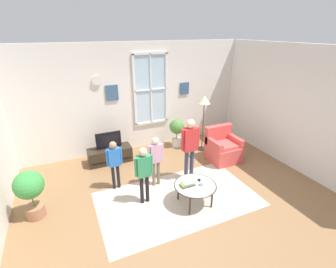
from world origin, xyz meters
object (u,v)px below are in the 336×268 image
at_px(remote_near_books, 201,181).
at_px(potted_plant_corner, 30,189).
at_px(person_red_shirt, 190,143).
at_px(person_blue_shirt, 114,160).
at_px(armchair, 223,148).
at_px(tv_stand, 110,155).
at_px(potted_plant_by_window, 177,130).
at_px(person_green_shirt, 144,169).
at_px(coffee_table, 195,186).
at_px(book_stack, 188,184).
at_px(person_pink_shirt, 156,156).
at_px(television, 109,140).
at_px(floor_lamp, 204,105).
at_px(cup, 202,183).

height_order(remote_near_books, potted_plant_corner, potted_plant_corner).
relative_size(remote_near_books, person_red_shirt, 0.10).
bearing_deg(person_blue_shirt, armchair, 2.39).
xyz_separation_m(tv_stand, potted_plant_by_window, (1.97, 0.13, 0.31)).
bearing_deg(person_green_shirt, coffee_table, -26.93).
bearing_deg(tv_stand, potted_plant_corner, -138.72).
bearing_deg(book_stack, potted_plant_by_window, 68.42).
bearing_deg(armchair, potted_plant_corner, -174.93).
bearing_deg(person_pink_shirt, potted_plant_corner, -179.18).
bearing_deg(person_red_shirt, book_stack, -120.77).
bearing_deg(remote_near_books, person_blue_shirt, 143.02).
xyz_separation_m(armchair, person_red_shirt, (-1.25, -0.45, 0.59)).
bearing_deg(coffee_table, television, 116.22).
relative_size(book_stack, floor_lamp, 0.17).
bearing_deg(armchair, coffee_table, -141.05).
xyz_separation_m(remote_near_books, potted_plant_corner, (-2.99, 0.81, 0.15)).
distance_m(armchair, book_stack, 2.09).
relative_size(remote_near_books, person_blue_shirt, 0.13).
bearing_deg(person_blue_shirt, person_green_shirt, -60.01).
distance_m(coffee_table, person_blue_shirt, 1.74).
bearing_deg(cup, person_green_shirt, 153.11).
xyz_separation_m(book_stack, person_green_shirt, (-0.73, 0.39, 0.29)).
height_order(book_stack, person_green_shirt, person_green_shirt).
xyz_separation_m(coffee_table, person_blue_shirt, (-1.28, 1.14, 0.29)).
height_order(television, remote_near_books, television).
xyz_separation_m(person_pink_shirt, person_blue_shirt, (-0.83, 0.24, -0.03)).
height_order(television, coffee_table, television).
bearing_deg(person_green_shirt, cup, -26.89).
relative_size(coffee_table, floor_lamp, 0.52).
xyz_separation_m(television, remote_near_books, (1.31, -2.28, -0.17)).
distance_m(coffee_table, book_stack, 0.16).
height_order(coffee_table, floor_lamp, floor_lamp).
distance_m(person_green_shirt, person_blue_shirt, 0.81).
bearing_deg(person_blue_shirt, television, 84.20).
height_order(cup, person_blue_shirt, person_blue_shirt).
bearing_deg(cup, person_red_shirt, 77.42).
xyz_separation_m(tv_stand, floor_lamp, (2.54, -0.35, 1.12)).
bearing_deg(potted_plant_by_window, remote_near_books, -105.33).
bearing_deg(coffee_table, armchair, 38.95).
bearing_deg(book_stack, person_pink_shirt, 109.85).
xyz_separation_m(person_green_shirt, person_red_shirt, (1.19, 0.37, 0.16)).
relative_size(book_stack, person_red_shirt, 0.19).
bearing_deg(book_stack, person_green_shirt, 151.77).
bearing_deg(coffee_table, book_stack, 160.34).
height_order(armchair, book_stack, armchair).
xyz_separation_m(person_blue_shirt, potted_plant_corner, (-1.56, -0.27, -0.10)).
distance_m(tv_stand, potted_plant_corner, 2.27).
bearing_deg(armchair, person_pink_shirt, -169.96).
relative_size(person_pink_shirt, floor_lamp, 0.73).
xyz_separation_m(tv_stand, person_green_shirt, (0.28, -1.90, 0.56)).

